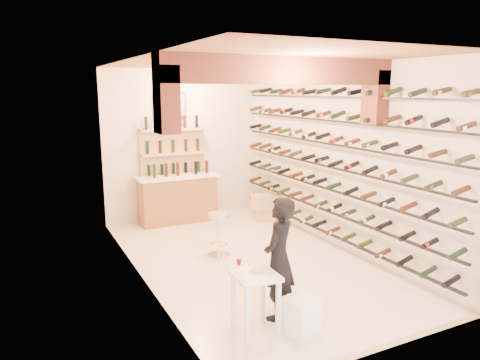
% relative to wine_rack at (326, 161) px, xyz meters
% --- Properties ---
extents(ground, '(6.00, 6.00, 0.00)m').
position_rel_wine_rack_xyz_m(ground, '(-1.53, 0.00, -1.55)').
color(ground, silver).
rests_on(ground, ground).
extents(room_shell, '(3.52, 6.02, 3.21)m').
position_rel_wine_rack_xyz_m(room_shell, '(-1.53, -0.26, 0.70)').
color(room_shell, beige).
rests_on(room_shell, ground).
extents(wine_rack, '(0.32, 5.70, 2.56)m').
position_rel_wine_rack_xyz_m(wine_rack, '(0.00, 0.00, 0.00)').
color(wine_rack, black).
rests_on(wine_rack, ground).
extents(back_counter, '(1.70, 0.62, 1.29)m').
position_rel_wine_rack_xyz_m(back_counter, '(-1.83, 2.65, -1.02)').
color(back_counter, '#9B6530').
rests_on(back_counter, ground).
extents(back_shelving, '(1.40, 0.31, 2.73)m').
position_rel_wine_rack_xyz_m(back_shelving, '(-1.83, 2.89, -0.38)').
color(back_shelving, tan).
rests_on(back_shelving, ground).
extents(tasting_table, '(0.51, 0.51, 0.86)m').
position_rel_wine_rack_xyz_m(tasting_table, '(-2.49, -2.02, -0.97)').
color(tasting_table, white).
rests_on(tasting_table, ground).
extents(white_stool, '(0.41, 0.41, 0.43)m').
position_rel_wine_rack_xyz_m(white_stool, '(-2.05, -2.29, -1.34)').
color(white_stool, white).
rests_on(white_stool, ground).
extents(person, '(0.66, 0.63, 1.52)m').
position_rel_wine_rack_xyz_m(person, '(-2.08, -1.85, -0.79)').
color(person, black).
rests_on(person, ground).
extents(chrome_barstool, '(0.39, 0.39, 0.75)m').
position_rel_wine_rack_xyz_m(chrome_barstool, '(-1.89, 0.39, -1.12)').
color(chrome_barstool, silver).
rests_on(chrome_barstool, ground).
extents(crate_lower, '(0.51, 0.43, 0.26)m').
position_rel_wine_rack_xyz_m(crate_lower, '(-0.13, 1.90, -1.42)').
color(crate_lower, tan).
rests_on(crate_lower, ground).
extents(crate_upper, '(0.54, 0.39, 0.31)m').
position_rel_wine_rack_xyz_m(crate_upper, '(-0.13, 1.90, -1.13)').
color(crate_upper, tan).
rests_on(crate_upper, crate_lower).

